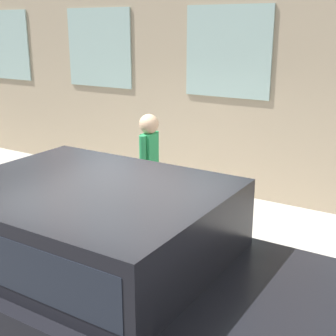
% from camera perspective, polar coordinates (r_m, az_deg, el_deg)
% --- Properties ---
extents(ground_plane, '(80.00, 80.00, 0.00)m').
position_cam_1_polar(ground_plane, '(6.21, -5.71, -12.09)').
color(ground_plane, '#514F4C').
extents(sidewalk, '(3.02, 60.00, 0.12)m').
position_cam_1_polar(sidewalk, '(7.31, 1.55, -6.82)').
color(sidewalk, '#B2ADA3').
rests_on(sidewalk, ground_plane).
extents(fire_hydrant, '(0.31, 0.43, 0.81)m').
position_cam_1_polar(fire_hydrant, '(6.20, 2.47, -6.53)').
color(fire_hydrant, red).
rests_on(fire_hydrant, sidewalk).
extents(person, '(0.42, 0.28, 1.72)m').
position_cam_1_polar(person, '(6.65, -2.29, 0.77)').
color(person, navy).
rests_on(person, sidewalk).
extents(parked_car_charcoal_near, '(2.03, 4.70, 1.73)m').
position_cam_1_polar(parked_car_charcoal_near, '(4.28, -9.24, -12.09)').
color(parked_car_charcoal_near, black).
rests_on(parked_car_charcoal_near, ground_plane).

